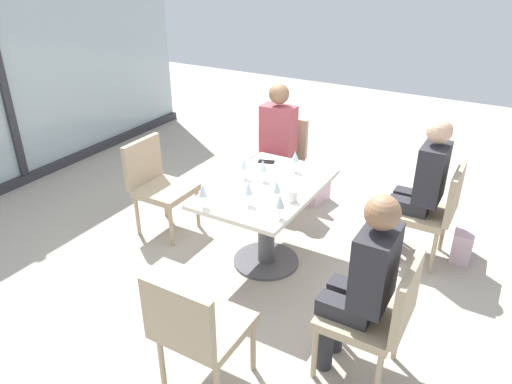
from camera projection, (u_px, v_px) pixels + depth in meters
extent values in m
plane|color=#A89E8E|center=(266.00, 262.00, 4.18)|extent=(12.00, 12.00, 0.00)
cube|color=#2D2D33|center=(25.00, 178.00, 5.57)|extent=(5.43, 0.10, 0.10)
cube|color=silver|center=(267.00, 188.00, 3.86)|extent=(1.20, 0.77, 0.04)
cylinder|color=#4C4C51|center=(266.00, 227.00, 4.02)|extent=(0.14, 0.14, 0.69)
cylinder|color=#4C4C51|center=(266.00, 260.00, 4.17)|extent=(0.56, 0.56, 0.02)
cube|color=tan|center=(275.00, 166.00, 4.97)|extent=(0.46, 0.46, 0.06)
cube|color=tan|center=(287.00, 136.00, 5.06)|extent=(0.05, 0.46, 0.42)
cylinder|color=tan|center=(249.00, 188.00, 5.01)|extent=(0.04, 0.04, 0.39)
cylinder|color=tan|center=(283.00, 197.00, 4.83)|extent=(0.04, 0.04, 0.39)
cylinder|color=tan|center=(267.00, 174.00, 5.32)|extent=(0.04, 0.04, 0.39)
cylinder|color=tan|center=(300.00, 182.00, 5.14)|extent=(0.04, 0.04, 0.39)
cube|color=tan|center=(418.00, 213.00, 4.09)|extent=(0.46, 0.46, 0.06)
cube|color=tan|center=(455.00, 194.00, 3.87)|extent=(0.46, 0.05, 0.42)
cylinder|color=tan|center=(398.00, 220.00, 4.44)|extent=(0.04, 0.04, 0.39)
cylinder|color=tan|center=(385.00, 240.00, 4.13)|extent=(0.04, 0.04, 0.39)
cylinder|color=tan|center=(443.00, 231.00, 4.26)|extent=(0.04, 0.04, 0.39)
cylinder|color=tan|center=(433.00, 253.00, 3.95)|extent=(0.04, 0.04, 0.39)
cube|color=tan|center=(360.00, 316.00, 2.94)|extent=(0.46, 0.46, 0.06)
cube|color=tan|center=(407.00, 298.00, 2.72)|extent=(0.46, 0.05, 0.42)
cylinder|color=tan|center=(338.00, 315.00, 3.29)|extent=(0.04, 0.04, 0.39)
cylinder|color=tan|center=(314.00, 353.00, 2.98)|extent=(0.04, 0.04, 0.39)
cylinder|color=tan|center=(397.00, 336.00, 3.11)|extent=(0.04, 0.04, 0.39)
cylinder|color=tan|center=(378.00, 379.00, 2.80)|extent=(0.04, 0.04, 0.39)
cube|color=tan|center=(166.00, 191.00, 4.46)|extent=(0.46, 0.46, 0.06)
cube|color=tan|center=(143.00, 161.00, 4.46)|extent=(0.46, 0.05, 0.42)
cylinder|color=tan|center=(171.00, 227.00, 4.32)|extent=(0.04, 0.04, 0.39)
cylinder|color=tan|center=(198.00, 208.00, 4.63)|extent=(0.04, 0.04, 0.39)
cylinder|color=tan|center=(137.00, 216.00, 4.50)|extent=(0.04, 0.04, 0.39)
cylinder|color=tan|center=(165.00, 199.00, 4.81)|extent=(0.04, 0.04, 0.39)
cube|color=tan|center=(207.00, 327.00, 2.86)|extent=(0.46, 0.46, 0.06)
cube|color=tan|center=(178.00, 321.00, 2.56)|extent=(0.05, 0.46, 0.42)
cylinder|color=tan|center=(253.00, 346.00, 3.03)|extent=(0.04, 0.04, 0.39)
cylinder|color=tan|center=(201.00, 324.00, 3.21)|extent=(0.04, 0.04, 0.39)
cylinder|color=tan|center=(162.00, 364.00, 2.90)|extent=(0.04, 0.04, 0.39)
cylinder|color=#B24C56|center=(259.00, 187.00, 4.97)|extent=(0.11, 0.11, 0.45)
cube|color=#B24C56|center=(264.00, 159.00, 4.91)|extent=(0.32, 0.13, 0.11)
cylinder|color=#B24C56|center=(275.00, 191.00, 4.89)|extent=(0.11, 0.11, 0.45)
cube|color=#B24C56|center=(280.00, 162.00, 4.83)|extent=(0.32, 0.13, 0.11)
cube|color=#B24C56|center=(278.00, 129.00, 4.84)|extent=(0.20, 0.34, 0.48)
sphere|color=#936B4C|center=(279.00, 94.00, 4.68)|extent=(0.20, 0.20, 0.20)
cylinder|color=#28282D|center=(398.00, 223.00, 4.33)|extent=(0.11, 0.11, 0.45)
cube|color=#28282D|center=(413.00, 198.00, 4.16)|extent=(0.13, 0.32, 0.11)
cylinder|color=#28282D|center=(392.00, 232.00, 4.19)|extent=(0.11, 0.11, 0.45)
cube|color=#28282D|center=(408.00, 206.00, 4.02)|extent=(0.13, 0.32, 0.11)
cube|color=#28282D|center=(432.00, 173.00, 3.90)|extent=(0.34, 0.20, 0.48)
sphere|color=#D8AD8C|center=(440.00, 131.00, 3.73)|extent=(0.20, 0.20, 0.20)
cylinder|color=#28282D|center=(336.00, 322.00, 3.18)|extent=(0.11, 0.11, 0.45)
cube|color=#28282D|center=(354.00, 293.00, 3.01)|extent=(0.13, 0.32, 0.11)
cylinder|color=#28282D|center=(325.00, 339.00, 3.04)|extent=(0.11, 0.11, 0.45)
cube|color=#28282D|center=(343.00, 310.00, 2.87)|extent=(0.13, 0.32, 0.11)
cube|color=#28282D|center=(375.00, 268.00, 2.75)|extent=(0.34, 0.20, 0.48)
sphere|color=#936B4C|center=(382.00, 212.00, 2.59)|extent=(0.20, 0.20, 0.20)
cylinder|color=silver|center=(276.00, 203.00, 3.59)|extent=(0.06, 0.06, 0.00)
cylinder|color=silver|center=(276.00, 197.00, 3.57)|extent=(0.01, 0.01, 0.08)
cone|color=silver|center=(277.00, 186.00, 3.53)|extent=(0.07, 0.07, 0.09)
cylinder|color=silver|center=(279.00, 218.00, 3.39)|extent=(0.06, 0.06, 0.00)
cylinder|color=silver|center=(279.00, 212.00, 3.37)|extent=(0.01, 0.01, 0.08)
cone|color=silver|center=(280.00, 201.00, 3.33)|extent=(0.07, 0.07, 0.09)
cylinder|color=silver|center=(249.00, 205.00, 3.56)|extent=(0.06, 0.06, 0.00)
cylinder|color=silver|center=(249.00, 199.00, 3.54)|extent=(0.01, 0.01, 0.08)
cone|color=silver|center=(249.00, 188.00, 3.50)|extent=(0.07, 0.07, 0.09)
cylinder|color=silver|center=(204.00, 207.00, 3.54)|extent=(0.06, 0.06, 0.00)
cylinder|color=silver|center=(203.00, 201.00, 3.52)|extent=(0.01, 0.01, 0.08)
cone|color=silver|center=(203.00, 190.00, 3.48)|extent=(0.07, 0.07, 0.09)
cylinder|color=silver|center=(245.00, 178.00, 3.97)|extent=(0.06, 0.06, 0.00)
cylinder|color=silver|center=(244.00, 173.00, 3.95)|extent=(0.01, 0.01, 0.08)
cone|color=silver|center=(244.00, 163.00, 3.91)|extent=(0.07, 0.07, 0.09)
cylinder|color=silver|center=(295.00, 171.00, 4.10)|extent=(0.06, 0.06, 0.00)
cylinder|color=silver|center=(295.00, 166.00, 4.07)|extent=(0.01, 0.01, 0.08)
cone|color=silver|center=(295.00, 156.00, 4.03)|extent=(0.07, 0.07, 0.09)
cylinder|color=silver|center=(263.00, 181.00, 3.93)|extent=(0.06, 0.06, 0.00)
cylinder|color=silver|center=(263.00, 176.00, 3.91)|extent=(0.01, 0.01, 0.08)
cone|color=silver|center=(263.00, 165.00, 3.87)|extent=(0.07, 0.07, 0.09)
cylinder|color=white|center=(292.00, 196.00, 3.60)|extent=(0.08, 0.08, 0.09)
cube|color=black|center=(266.00, 162.00, 4.27)|extent=(0.11, 0.16, 0.01)
cube|color=beige|center=(317.00, 190.00, 5.11)|extent=(0.32, 0.21, 0.28)
cube|color=beige|center=(463.00, 243.00, 4.18)|extent=(0.31, 0.18, 0.28)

